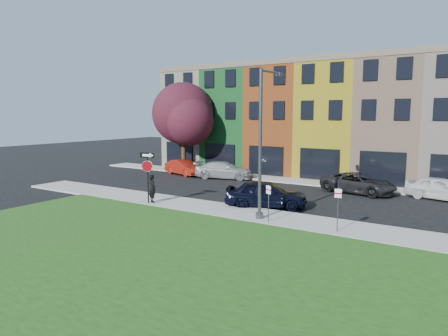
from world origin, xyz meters
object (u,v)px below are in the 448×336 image
Objects in this scene: stop_sign at (147,167)px; sedan_near at (266,194)px; man at (152,188)px; street_lamp at (262,144)px.

stop_sign reaches higher than sedan_near.
stop_sign is 1.39m from man.
stop_sign is 7.83m from street_lamp.
sedan_near is at bearing 114.26° from street_lamp.
man is 8.12m from street_lamp.
street_lamp is (1.10, -2.73, 3.24)m from sedan_near.
stop_sign is at bearing 95.49° from sedan_near.
street_lamp is at bearing -2.00° from stop_sign.
man is at bearing -174.92° from street_lamp.
sedan_near is 0.68× the size of street_lamp.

